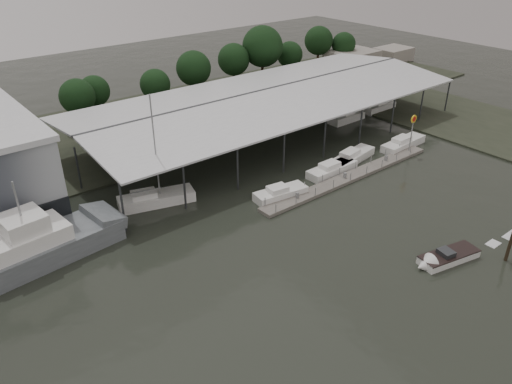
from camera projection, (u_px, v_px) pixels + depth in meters
ground at (324, 261)px, 46.67m from camera, size 200.00×200.00×0.00m
land_strip_far at (123, 132)px, 75.28m from camera, size 140.00×30.00×0.30m
land_strip_east at (478, 124)px, 78.44m from camera, size 20.00×60.00×0.30m
covered_boat_shed at (269, 93)px, 72.31m from camera, size 58.24×24.00×6.96m
floating_dock at (350, 177)px, 61.73m from camera, size 28.00×2.00×1.40m
shell_fuel_sign at (413, 127)px, 66.62m from camera, size 1.10×0.18×5.55m
distant_commercial_buildings at (365, 58)px, 109.08m from camera, size 22.00×8.00×4.00m
grey_trawler at (40, 245)px, 46.27m from camera, size 15.99×6.49×8.84m
white_sailboat at (155, 199)px, 55.91m from camera, size 8.83×4.83×12.86m
speedboat_underway at (444, 258)px, 46.40m from camera, size 17.57×5.66×2.00m
moored_cruiser_0 at (280, 193)px, 57.11m from camera, size 6.59×3.07×1.70m
moored_cruiser_1 at (332, 169)px, 62.71m from camera, size 7.29×2.29×1.70m
moored_cruiser_2 at (352, 157)px, 65.97m from camera, size 8.31×3.51×1.70m
moored_cruiser_3 at (403, 143)px, 70.10m from camera, size 7.99×2.61×1.70m
horizon_tree_line at (240, 58)px, 91.43m from camera, size 63.67×9.40×11.41m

